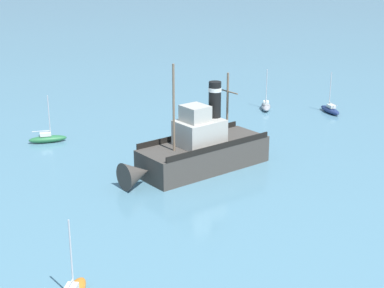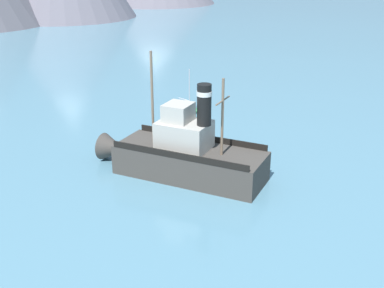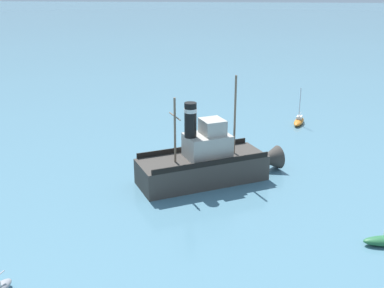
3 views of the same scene
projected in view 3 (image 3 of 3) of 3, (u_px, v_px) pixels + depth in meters
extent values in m
plane|color=teal|center=(207.00, 183.00, 45.09)|extent=(600.00, 600.00, 0.00)
cube|color=#423D38|center=(202.00, 170.00, 45.17)|extent=(9.43, 12.68, 2.40)
cone|color=#423D38|center=(268.00, 159.00, 47.82)|extent=(3.19, 3.21, 2.35)
cube|color=#B2ADA3|center=(207.00, 146.00, 44.58)|extent=(4.50, 4.93, 2.20)
cube|color=#B2ADA3|center=(212.00, 127.00, 44.16)|extent=(2.87, 2.79, 1.40)
cylinder|color=black|center=(190.00, 120.00, 43.05)|extent=(1.10, 1.10, 3.20)
cylinder|color=silver|center=(190.00, 110.00, 42.75)|extent=(1.16, 1.16, 0.35)
cylinder|color=#75604C|center=(235.00, 115.00, 44.72)|extent=(0.20, 0.20, 7.50)
cylinder|color=#75604C|center=(175.00, 131.00, 42.76)|extent=(0.20, 0.20, 6.00)
cylinder|color=#75604C|center=(175.00, 116.00, 42.32)|extent=(2.36, 1.30, 0.12)
cube|color=black|center=(193.00, 148.00, 46.55)|extent=(5.35, 10.18, 0.50)
cube|color=black|center=(212.00, 163.00, 42.81)|extent=(5.35, 10.18, 0.50)
ellipsoid|color=orange|center=(299.00, 122.00, 62.69)|extent=(3.95, 2.20, 0.70)
cube|color=silver|center=(299.00, 117.00, 62.69)|extent=(1.24, 0.94, 0.36)
cylinder|color=#B7B7BC|center=(300.00, 104.00, 61.61)|extent=(0.10, 0.10, 4.20)
cylinder|color=#B7B7BC|center=(300.00, 114.00, 62.91)|extent=(1.74, 0.62, 0.08)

